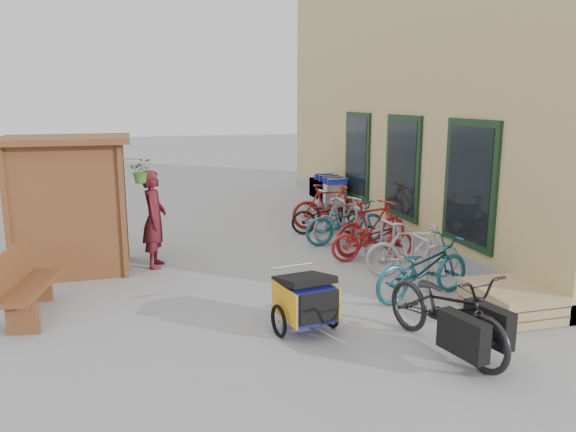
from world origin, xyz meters
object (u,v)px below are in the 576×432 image
object	(u,v)px
bike_5	(343,219)
bike_6	(327,216)
bike_1	(413,250)
bike_7	(329,206)
cargo_bike	(448,310)
pallet_stack	(511,300)
bench	(23,283)
bike_4	(346,222)
person_kiosk	(154,219)
bike_0	(423,268)
kiosk	(63,186)
bike_3	(372,227)
shopping_carts	(325,189)
bike_2	(373,239)
child_trailer	(306,298)

from	to	relation	value
bike_5	bike_6	xyz separation A→B (m)	(-0.12, 0.66, -0.05)
bike_1	bike_6	world-z (taller)	bike_1
bike_6	bike_7	distance (m)	0.60
bike_1	bike_7	xyz separation A→B (m)	(-0.12, 3.93, 0.05)
cargo_bike	pallet_stack	bearing A→B (deg)	15.91
cargo_bike	bike_6	distance (m)	6.16
bench	bike_6	bearing A→B (deg)	41.32
bike_4	cargo_bike	bearing A→B (deg)	168.34
bench	bike_5	distance (m)	6.58
bike_1	bike_5	world-z (taller)	bike_5
bench	person_kiosk	distance (m)	2.80
bench	bike_7	bearing A→B (deg)	44.07
cargo_bike	bike_0	bearing A→B (deg)	58.21
bike_5	bike_7	size ratio (longest dim) A/B	0.91
kiosk	bike_0	distance (m)	6.22
person_kiosk	bike_0	distance (m)	4.82
bike_0	bike_3	distance (m)	2.59
bike_4	bike_7	world-z (taller)	bike_7
pallet_stack	shopping_carts	world-z (taller)	shopping_carts
bench	bike_2	xyz separation A→B (m)	(5.90, 1.31, -0.09)
bike_5	cargo_bike	bearing A→B (deg)	152.78
kiosk	bike_5	size ratio (longest dim) A/B	1.54
person_kiosk	bike_5	xyz separation A→B (m)	(4.00, 0.88, -0.41)
pallet_stack	person_kiosk	distance (m)	6.13
shopping_carts	bike_5	bearing A→B (deg)	-103.07
bike_5	bike_7	bearing A→B (deg)	-24.48
shopping_carts	bike_0	world-z (taller)	shopping_carts
person_kiosk	bike_4	world-z (taller)	person_kiosk
pallet_stack	bike_7	distance (m)	5.91
bike_7	bike_6	bearing A→B (deg)	160.13
bike_4	shopping_carts	bearing A→B (deg)	-16.36
pallet_stack	bike_3	distance (m)	3.59
cargo_bike	bike_4	distance (m)	5.24
kiosk	bike_7	bearing A→B (deg)	19.57
bike_2	shopping_carts	bearing A→B (deg)	-4.57
pallet_stack	bike_7	world-z (taller)	bike_7
bike_3	bike_6	xyz separation A→B (m)	(-0.29, 1.80, -0.11)
bike_0	bike_3	bearing A→B (deg)	-21.18
bike_2	bike_4	bearing A→B (deg)	5.68
shopping_carts	bike_5	size ratio (longest dim) A/B	1.19
shopping_carts	child_trailer	world-z (taller)	shopping_carts
child_trailer	bike_6	world-z (taller)	bike_6
kiosk	bike_3	size ratio (longest dim) A/B	1.38
kiosk	shopping_carts	distance (m)	7.57
bench	cargo_bike	bearing A→B (deg)	-16.72
bench	bike_2	world-z (taller)	bench
pallet_stack	bench	distance (m)	6.92
child_trailer	person_kiosk	xyz separation A→B (m)	(-1.77, 3.55, 0.43)
shopping_carts	bike_2	bearing A→B (deg)	-99.00
bike_0	bike_7	xyz separation A→B (m)	(0.23, 4.91, 0.05)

